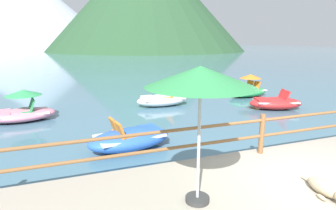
{
  "coord_description": "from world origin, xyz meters",
  "views": [
    {
      "loc": [
        -4.2,
        -3.58,
        3.02
      ],
      "look_at": [
        -1.06,
        5.0,
        0.9
      ],
      "focal_mm": 30.23,
      "sensor_mm": 36.0,
      "label": 1
    }
  ],
  "objects": [
    {
      "name": "beach_umbrella",
      "position": [
        -2.3,
        0.21,
        2.45
      ],
      "size": [
        1.7,
        1.7,
        2.24
      ],
      "color": "#B2B2B7",
      "rests_on": "promenade_dock"
    },
    {
      "name": "pedal_boat_3",
      "position": [
        -2.61,
        3.86,
        0.31
      ],
      "size": [
        2.54,
        1.6,
        0.9
      ],
      "color": "blue",
      "rests_on": "ground"
    },
    {
      "name": "cliff_headland",
      "position": [
        16.42,
        75.8,
        13.57
      ],
      "size": [
        53.61,
        53.61,
        28.91
      ],
      "color": "#284C2D",
      "rests_on": "ground"
    },
    {
      "name": "dog_resting",
      "position": [
        -0.15,
        -0.38,
        0.52
      ],
      "size": [
        0.41,
        1.08,
        0.26
      ],
      "color": "tan",
      "rests_on": "promenade_dock"
    },
    {
      "name": "pedal_boat_1",
      "position": [
        5.1,
        9.15,
        0.38
      ],
      "size": [
        2.67,
        1.7,
        1.19
      ],
      "color": "green",
      "rests_on": "ground"
    },
    {
      "name": "ground_plane",
      "position": [
        0.0,
        40.0,
        0.0
      ],
      "size": [
        200.0,
        200.0,
        0.0
      ],
      "primitive_type": "plane",
      "color": "#477084"
    },
    {
      "name": "dock_railing",
      "position": [
        0.0,
        1.55,
        0.99
      ],
      "size": [
        23.92,
        0.12,
        0.95
      ],
      "color": "brown",
      "rests_on": "promenade_dock"
    },
    {
      "name": "distant_peak",
      "position": [
        -16.3,
        132.48,
        15.22
      ],
      "size": [
        71.76,
        71.76,
        30.44
      ],
      "primitive_type": "cone",
      "color": "#A8B2C1",
      "rests_on": "ground"
    },
    {
      "name": "pedal_boat_4",
      "position": [
        4.47,
        6.27,
        0.28
      ],
      "size": [
        2.55,
        1.81,
        0.86
      ],
      "color": "red",
      "rests_on": "ground"
    },
    {
      "name": "pedal_boat_0",
      "position": [
        -5.83,
        8.07,
        0.4
      ],
      "size": [
        2.53,
        1.7,
        1.19
      ],
      "color": "pink",
      "rests_on": "ground"
    },
    {
      "name": "pedal_boat_2",
      "position": [
        -0.04,
        8.63,
        0.28
      ],
      "size": [
        2.48,
        1.22,
        0.86
      ],
      "color": "white",
      "rests_on": "ground"
    }
  ]
}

